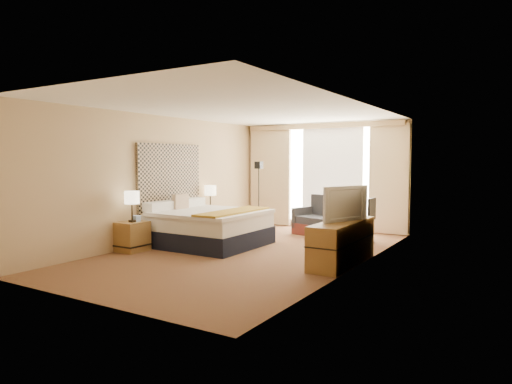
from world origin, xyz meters
The scene contains 21 objects.
floor centered at (0.00, 0.00, 0.00)m, with size 4.20×7.00×0.02m, color #50171A.
ceiling centered at (0.00, 0.00, 2.60)m, with size 4.20×7.00×0.02m, color white.
wall_back centered at (0.00, 3.50, 1.30)m, with size 4.20×0.02×2.60m, color tan.
wall_front centered at (0.00, -3.50, 1.30)m, with size 4.20×0.02×2.60m, color tan.
wall_left centered at (-2.10, 0.00, 1.30)m, with size 0.02×7.00×2.60m, color tan.
wall_right centered at (2.10, 0.00, 1.30)m, with size 0.02×7.00×2.60m, color tan.
headboard centered at (-2.06, 0.20, 1.28)m, with size 0.06×1.85×1.50m, color black.
nightstand_left centered at (-1.87, -1.05, 0.28)m, with size 0.45×0.52×0.55m, color olive.
nightstand_right centered at (-1.87, 1.45, 0.28)m, with size 0.45×0.52×0.55m, color olive.
media_dresser centered at (1.83, 0.00, 0.35)m, with size 0.50×1.80×0.70m, color olive.
window centered at (0.25, 3.47, 1.32)m, with size 2.30×0.02×2.30m, color white.
curtains centered at (0.00, 3.39, 1.41)m, with size 4.12×0.19×2.56m.
bed centered at (-1.06, 0.18, 0.36)m, with size 2.04×1.87×0.99m.
loveseat centered at (0.54, 2.49, 0.29)m, with size 1.58×1.13×0.89m.
floor_lamp centered at (-1.15, 2.30, 1.17)m, with size 0.21×0.21×1.66m.
desk_chair centered at (1.55, 2.10, 0.41)m, with size 0.45×0.45×0.92m.
lamp_left centered at (-1.83, -1.08, 0.99)m, with size 0.27×0.27×0.57m.
lamp_right centered at (-1.90, 1.37, 0.98)m, with size 0.27×0.27×0.56m.
tissue_box centered at (-1.84, -0.98, 0.60)m, with size 0.12×0.12×0.11m, color #9BBBF0.
telephone centered at (-1.81, 1.52, 0.59)m, with size 0.18×0.14×0.07m, color black.
television centered at (1.78, 0.06, 0.99)m, with size 1.00×0.13×0.57m, color black.
Camera 1 is at (4.47, -7.00, 1.69)m, focal length 32.00 mm.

